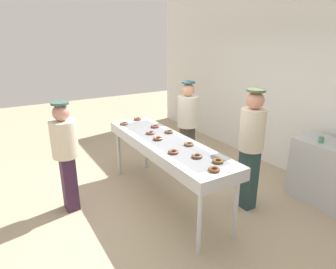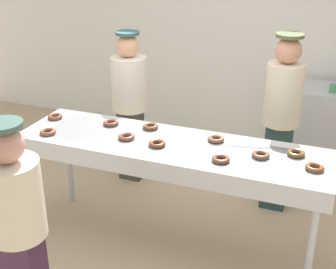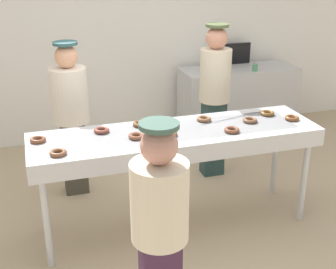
# 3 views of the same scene
# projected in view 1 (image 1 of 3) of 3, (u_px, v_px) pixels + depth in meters

# --- Properties ---
(ground_plane) EXTENTS (16.00, 16.00, 0.00)m
(ground_plane) POSITION_uv_depth(u_px,v_px,m) (166.00, 200.00, 4.45)
(ground_plane) COLOR tan
(back_wall) EXTENTS (8.00, 0.12, 3.36)m
(back_wall) POSITION_uv_depth(u_px,v_px,m) (287.00, 77.00, 5.12)
(back_wall) COLOR white
(back_wall) RESTS_ON ground
(fryer_conveyor) EXTENTS (2.55, 0.70, 0.97)m
(fryer_conveyor) POSITION_uv_depth(u_px,v_px,m) (166.00, 146.00, 4.16)
(fryer_conveyor) COLOR #B7BABF
(fryer_conveyor) RESTS_ON ground
(chocolate_donut_0) EXTENTS (0.18, 0.18, 0.04)m
(chocolate_donut_0) POSITION_uv_depth(u_px,v_px,m) (214.00, 169.00, 3.20)
(chocolate_donut_0) COLOR brown
(chocolate_donut_0) RESTS_ON fryer_conveyor
(chocolate_donut_1) EXTENTS (0.19, 0.19, 0.04)m
(chocolate_donut_1) POSITION_uv_depth(u_px,v_px,m) (197.00, 156.00, 3.55)
(chocolate_donut_1) COLOR brown
(chocolate_donut_1) RESTS_ON fryer_conveyor
(chocolate_donut_2) EXTENTS (0.19, 0.19, 0.04)m
(chocolate_donut_2) POSITION_uv_depth(u_px,v_px,m) (150.00, 133.00, 4.41)
(chocolate_donut_2) COLOR brown
(chocolate_donut_2) RESTS_ON fryer_conveyor
(chocolate_donut_3) EXTENTS (0.18, 0.18, 0.04)m
(chocolate_donut_3) POSITION_uv_depth(u_px,v_px,m) (169.00, 132.00, 4.46)
(chocolate_donut_3) COLOR brown
(chocolate_donut_3) RESTS_ON fryer_conveyor
(chocolate_donut_4) EXTENTS (0.17, 0.17, 0.04)m
(chocolate_donut_4) POSITION_uv_depth(u_px,v_px,m) (155.00, 126.00, 4.72)
(chocolate_donut_4) COLOR brown
(chocolate_donut_4) RESTS_ON fryer_conveyor
(chocolate_donut_5) EXTENTS (0.19, 0.19, 0.04)m
(chocolate_donut_5) POSITION_uv_depth(u_px,v_px,m) (173.00, 152.00, 3.68)
(chocolate_donut_5) COLOR brown
(chocolate_donut_5) RESTS_ON fryer_conveyor
(chocolate_donut_6) EXTENTS (0.17, 0.17, 0.04)m
(chocolate_donut_6) POSITION_uv_depth(u_px,v_px,m) (158.00, 139.00, 4.16)
(chocolate_donut_6) COLOR brown
(chocolate_donut_6) RESTS_ON fryer_conveyor
(chocolate_donut_7) EXTENTS (0.16, 0.16, 0.04)m
(chocolate_donut_7) POSITION_uv_depth(u_px,v_px,m) (124.00, 124.00, 4.87)
(chocolate_donut_7) COLOR brown
(chocolate_donut_7) RESTS_ON fryer_conveyor
(chocolate_donut_8) EXTENTS (0.19, 0.19, 0.04)m
(chocolate_donut_8) POSITION_uv_depth(u_px,v_px,m) (138.00, 119.00, 5.13)
(chocolate_donut_8) COLOR brown
(chocolate_donut_8) RESTS_ON fryer_conveyor
(chocolate_donut_9) EXTENTS (0.16, 0.16, 0.04)m
(chocolate_donut_9) POSITION_uv_depth(u_px,v_px,m) (189.00, 144.00, 3.95)
(chocolate_donut_9) COLOR brown
(chocolate_donut_9) RESTS_ON fryer_conveyor
(chocolate_donut_10) EXTENTS (0.19, 0.19, 0.04)m
(chocolate_donut_10) POSITION_uv_depth(u_px,v_px,m) (218.00, 161.00, 3.41)
(chocolate_donut_10) COLOR brown
(chocolate_donut_10) RESTS_ON fryer_conveyor
(worker_baker) EXTENTS (0.34, 0.34, 1.72)m
(worker_baker) POSITION_uv_depth(u_px,v_px,m) (251.00, 143.00, 3.97)
(worker_baker) COLOR #233C3D
(worker_baker) RESTS_ON ground
(worker_assistant) EXTENTS (0.37, 0.37, 1.62)m
(worker_assistant) POSITION_uv_depth(u_px,v_px,m) (188.00, 119.00, 5.27)
(worker_assistant) COLOR #3E3E33
(worker_assistant) RESTS_ON ground
(customer_waiting) EXTENTS (0.35, 0.35, 1.57)m
(customer_waiting) POSITION_uv_depth(u_px,v_px,m) (66.00, 151.00, 3.96)
(customer_waiting) COLOR #391F39
(customer_waiting) RESTS_ON ground
(paper_cup_1) EXTENTS (0.07, 0.07, 0.09)m
(paper_cup_1) POSITION_uv_depth(u_px,v_px,m) (321.00, 140.00, 4.14)
(paper_cup_1) COLOR #4C8C66
(paper_cup_1) RESTS_ON prep_counter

